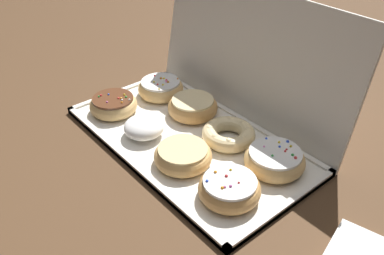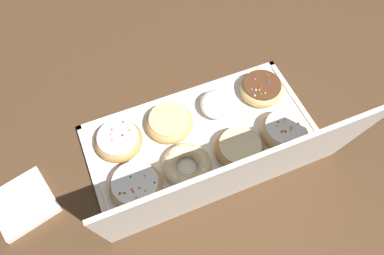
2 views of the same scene
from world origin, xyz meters
The scene contains 11 objects.
ground_plane centered at (0.00, 0.00, 0.00)m, with size 3.00×3.00×0.00m, color #4C331E.
donut_box centered at (0.00, 0.00, 0.01)m, with size 0.55×0.29×0.01m.
box_lid_open centered at (0.00, 0.18, 0.15)m, with size 0.55×0.30×0.01m, color silver.
sprinkle_donut_0 centered at (-0.19, -0.07, 0.03)m, with size 0.11×0.11×0.04m.
powdered_filled_donut_1 centered at (-0.07, -0.07, 0.03)m, with size 0.09×0.09×0.04m.
glazed_ring_donut_2 centered at (0.06, -0.06, 0.03)m, with size 0.12×0.12×0.04m.
sprinkle_donut_3 centered at (0.19, -0.06, 0.03)m, with size 0.11×0.11×0.04m.
sprinkle_donut_4 centered at (-0.19, 0.07, 0.03)m, with size 0.11×0.11×0.04m.
glazed_ring_donut_5 centered at (-0.06, 0.07, 0.03)m, with size 0.12×0.12×0.04m.
cruller_donut_6 centered at (0.06, 0.06, 0.03)m, with size 0.11×0.11×0.03m.
sprinkle_donut_7 centered at (0.19, 0.06, 0.03)m, with size 0.12×0.12×0.04m.
Camera 1 is at (0.56, -0.46, 0.53)m, focal length 38.53 mm.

